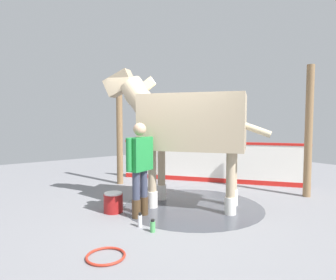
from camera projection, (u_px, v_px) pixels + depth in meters
ground_plane at (177, 210)px, 5.42m from camera, size 16.00×16.00×0.02m
wet_patch at (193, 206)px, 5.61m from camera, size 2.67×2.67×0.00m
barrier_wall at (210, 163)px, 7.76m from camera, size 3.02×3.98×1.09m
roof_post_near at (120, 129)px, 7.49m from camera, size 0.16×0.16×2.83m
roof_post_far at (309, 132)px, 6.22m from camera, size 0.16×0.16×2.83m
horse at (188, 124)px, 5.53m from camera, size 2.21×2.72×2.68m
handler at (140, 163)px, 4.96m from camera, size 0.62×0.37×1.62m
wash_bucket at (113, 202)px, 5.24m from camera, size 0.34×0.34×0.36m
bottle_shampoo at (140, 220)px, 4.52m from camera, size 0.06×0.06×0.22m
bottle_spray at (153, 226)px, 4.32m from camera, size 0.08×0.08×0.19m
hose_coil at (106, 256)px, 3.52m from camera, size 0.49×0.49×0.03m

